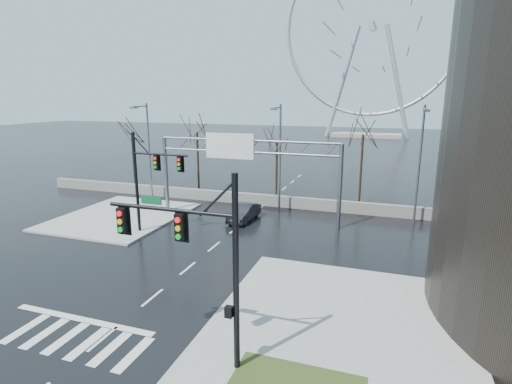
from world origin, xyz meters
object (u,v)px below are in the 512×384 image
at_px(sign_gantry, 242,162).
at_px(car, 244,212).
at_px(signal_mast_far, 148,174).
at_px(signal_mast_near, 202,252).
at_px(ferris_wheel, 372,34).

height_order(sign_gantry, car, sign_gantry).
bearing_deg(signal_mast_far, car, 44.74).
relative_size(signal_mast_near, ferris_wheel, 0.16).
distance_m(signal_mast_near, car, 19.85).
height_order(signal_mast_near, car, signal_mast_near).
bearing_deg(signal_mast_near, sign_gantry, 106.19).
bearing_deg(signal_mast_far, ferris_wheel, 82.80).
xyz_separation_m(signal_mast_near, ferris_wheel, (-0.14, 99.04, 21.26)).
xyz_separation_m(sign_gantry, ferris_wheel, (5.38, 80.04, 20.95)).
relative_size(signal_mast_near, car, 1.84).
bearing_deg(sign_gantry, signal_mast_far, -132.47).
bearing_deg(car, ferris_wheel, 90.27).
xyz_separation_m(ferris_wheel, car, (-5.14, -80.36, -25.42)).
relative_size(ferris_wheel, car, 11.68).
xyz_separation_m(signal_mast_near, car, (-5.28, 18.67, -4.15)).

